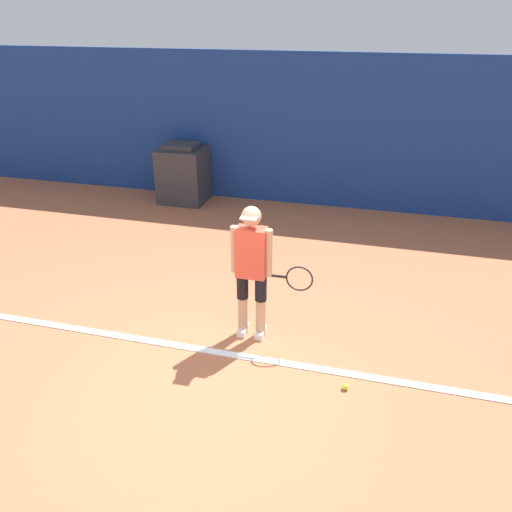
# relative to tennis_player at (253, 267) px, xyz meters

# --- Properties ---
(ground_plane) EXTENTS (24.00, 24.00, 0.00)m
(ground_plane) POSITION_rel_tennis_player_xyz_m (-0.25, -1.07, -0.92)
(ground_plane) COLOR #B76642
(back_wall) EXTENTS (24.00, 0.10, 2.88)m
(back_wall) POSITION_rel_tennis_player_xyz_m (-0.25, 4.71, 0.53)
(back_wall) COLOR navy
(back_wall) RESTS_ON ground_plane
(court_baseline) EXTENTS (21.60, 0.10, 0.01)m
(court_baseline) POSITION_rel_tennis_player_xyz_m (-0.25, -0.46, -0.91)
(court_baseline) COLOR white
(court_baseline) RESTS_ON ground_plane
(tennis_player) EXTENTS (0.95, 0.28, 1.65)m
(tennis_player) POSITION_rel_tennis_player_xyz_m (0.00, 0.00, 0.00)
(tennis_player) COLOR tan
(tennis_player) RESTS_ON ground_plane
(tennis_ball) EXTENTS (0.07, 0.07, 0.07)m
(tennis_ball) POSITION_rel_tennis_player_xyz_m (1.19, -0.71, -0.88)
(tennis_ball) COLOR #D1E533
(tennis_ball) RESTS_ON ground_plane
(covered_chair) EXTENTS (0.90, 0.79, 1.19)m
(covered_chair) POSITION_rel_tennis_player_xyz_m (-2.59, 4.21, -0.35)
(covered_chair) COLOR #333338
(covered_chair) RESTS_ON ground_plane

